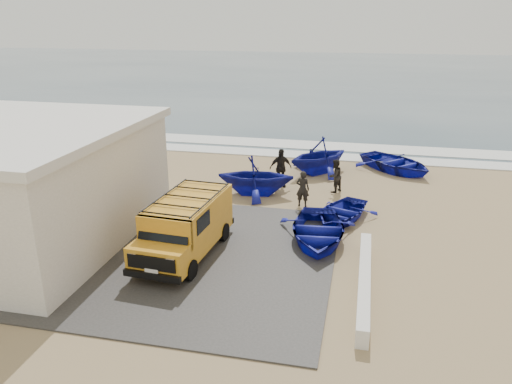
{
  "coord_description": "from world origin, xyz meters",
  "views": [
    {
      "loc": [
        4.69,
        -16.77,
        7.91
      ],
      "look_at": [
        0.58,
        1.68,
        1.2
      ],
      "focal_mm": 35.0,
      "sensor_mm": 36.0,
      "label": 1
    }
  ],
  "objects_px": {
    "boat_mid_left": "(256,176)",
    "fisherman_middle": "(335,176)",
    "van": "(186,224)",
    "boat_near_left": "(317,230)",
    "boat_near_right": "(341,212)",
    "building": "(16,184)",
    "fisherman_front": "(303,189)",
    "boat_far_right": "(396,163)",
    "parapet": "(364,281)",
    "boat_far_left": "(319,155)",
    "fisherman_back": "(281,168)"
  },
  "relations": [
    {
      "from": "van",
      "to": "fisherman_middle",
      "type": "height_order",
      "value": "van"
    },
    {
      "from": "boat_mid_left",
      "to": "fisherman_middle",
      "type": "bearing_deg",
      "value": -77.78
    },
    {
      "from": "van",
      "to": "boat_far_right",
      "type": "relative_size",
      "value": 1.14
    },
    {
      "from": "parapet",
      "to": "boat_near_right",
      "type": "xyz_separation_m",
      "value": [
        -1.03,
        5.4,
        0.07
      ]
    },
    {
      "from": "boat_far_right",
      "to": "fisherman_middle",
      "type": "bearing_deg",
      "value": -171.28
    },
    {
      "from": "boat_near_left",
      "to": "boat_far_right",
      "type": "xyz_separation_m",
      "value": [
        3.18,
        9.76,
        0.02
      ]
    },
    {
      "from": "van",
      "to": "boat_far_left",
      "type": "height_order",
      "value": "van"
    },
    {
      "from": "boat_near_right",
      "to": "fisherman_front",
      "type": "distance_m",
      "value": 2.17
    },
    {
      "from": "boat_near_left",
      "to": "boat_mid_left",
      "type": "relative_size",
      "value": 1.19
    },
    {
      "from": "boat_near_right",
      "to": "fisherman_middle",
      "type": "xyz_separation_m",
      "value": [
        -0.51,
        3.42,
        0.45
      ]
    },
    {
      "from": "parapet",
      "to": "fisherman_front",
      "type": "xyz_separation_m",
      "value": [
        -2.77,
        6.61,
        0.53
      ]
    },
    {
      "from": "boat_mid_left",
      "to": "fisherman_front",
      "type": "height_order",
      "value": "boat_mid_left"
    },
    {
      "from": "parapet",
      "to": "van",
      "type": "distance_m",
      "value": 6.27
    },
    {
      "from": "van",
      "to": "boat_near_left",
      "type": "xyz_separation_m",
      "value": [
        4.35,
        2.01,
        -0.68
      ]
    },
    {
      "from": "boat_far_right",
      "to": "fisherman_front",
      "type": "height_order",
      "value": "fisherman_front"
    },
    {
      "from": "van",
      "to": "fisherman_middle",
      "type": "bearing_deg",
      "value": 63.39
    },
    {
      "from": "building",
      "to": "fisherman_back",
      "type": "relative_size",
      "value": 4.95
    },
    {
      "from": "parapet",
      "to": "van",
      "type": "xyz_separation_m",
      "value": [
        -6.11,
        1.14,
        0.84
      ]
    },
    {
      "from": "building",
      "to": "fisherman_front",
      "type": "relative_size",
      "value": 5.85
    },
    {
      "from": "van",
      "to": "fisherman_front",
      "type": "xyz_separation_m",
      "value": [
        3.34,
        5.47,
        -0.31
      ]
    },
    {
      "from": "boat_near_left",
      "to": "fisherman_front",
      "type": "xyz_separation_m",
      "value": [
        -1.01,
        3.46,
        0.37
      ]
    },
    {
      "from": "boat_far_left",
      "to": "boat_far_right",
      "type": "relative_size",
      "value": 0.85
    },
    {
      "from": "fisherman_front",
      "to": "building",
      "type": "bearing_deg",
      "value": 34.29
    },
    {
      "from": "fisherman_front",
      "to": "boat_near_left",
      "type": "bearing_deg",
      "value": 110.6
    },
    {
      "from": "van",
      "to": "fisherman_back",
      "type": "distance_m",
      "value": 8.12
    },
    {
      "from": "building",
      "to": "parapet",
      "type": "height_order",
      "value": "building"
    },
    {
      "from": "parapet",
      "to": "fisherman_back",
      "type": "distance_m",
      "value": 9.96
    },
    {
      "from": "building",
      "to": "van",
      "type": "height_order",
      "value": "building"
    },
    {
      "from": "parapet",
      "to": "van",
      "type": "height_order",
      "value": "van"
    },
    {
      "from": "boat_far_right",
      "to": "fisherman_back",
      "type": "bearing_deg",
      "value": 169.45
    },
    {
      "from": "boat_near_right",
      "to": "boat_mid_left",
      "type": "relative_size",
      "value": 0.95
    },
    {
      "from": "boat_mid_left",
      "to": "fisherman_front",
      "type": "bearing_deg",
      "value": -120.12
    },
    {
      "from": "boat_near_right",
      "to": "boat_far_left",
      "type": "xyz_separation_m",
      "value": [
        -1.57,
        6.25,
        0.62
      ]
    },
    {
      "from": "fisherman_front",
      "to": "fisherman_back",
      "type": "height_order",
      "value": "fisherman_back"
    },
    {
      "from": "boat_near_right",
      "to": "boat_mid_left",
      "type": "xyz_separation_m",
      "value": [
        -4.07,
        2.25,
        0.57
      ]
    },
    {
      "from": "fisherman_front",
      "to": "fisherman_back",
      "type": "relative_size",
      "value": 0.85
    },
    {
      "from": "fisherman_middle",
      "to": "building",
      "type": "bearing_deg",
      "value": -18.65
    },
    {
      "from": "building",
      "to": "boat_near_left",
      "type": "xyz_separation_m",
      "value": [
        10.74,
        2.15,
        -1.73
      ]
    },
    {
      "from": "boat_near_left",
      "to": "boat_far_right",
      "type": "height_order",
      "value": "boat_far_right"
    },
    {
      "from": "building",
      "to": "fisherman_front",
      "type": "bearing_deg",
      "value": 29.97
    },
    {
      "from": "parapet",
      "to": "fisherman_back",
      "type": "bearing_deg",
      "value": 114.79
    },
    {
      "from": "boat_near_right",
      "to": "boat_far_left",
      "type": "relative_size",
      "value": 0.91
    },
    {
      "from": "boat_mid_left",
      "to": "fisherman_back",
      "type": "bearing_deg",
      "value": -40.21
    },
    {
      "from": "boat_far_right",
      "to": "parapet",
      "type": "bearing_deg",
      "value": -141.67
    },
    {
      "from": "boat_near_left",
      "to": "fisherman_middle",
      "type": "distance_m",
      "value": 5.69
    },
    {
      "from": "fisherman_middle",
      "to": "boat_near_right",
      "type": "bearing_deg",
      "value": 44.28
    },
    {
      "from": "building",
      "to": "van",
      "type": "xyz_separation_m",
      "value": [
        6.39,
        0.14,
        -1.05
      ]
    },
    {
      "from": "boat_far_left",
      "to": "fisherman_middle",
      "type": "bearing_deg",
      "value": -26.79
    },
    {
      "from": "boat_far_right",
      "to": "fisherman_back",
      "type": "relative_size",
      "value": 2.29
    },
    {
      "from": "boat_near_right",
      "to": "fisherman_middle",
      "type": "distance_m",
      "value": 3.49
    }
  ]
}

